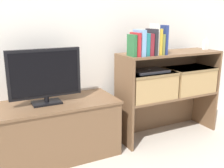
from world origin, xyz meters
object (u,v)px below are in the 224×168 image
object	(u,v)px
book_ivory	(154,39)
storage_basket_left	(149,84)
tv_stand	(49,131)
book_crimson	(135,44)
tv	(45,75)
book_skyblue	(139,43)
baby_monitor	(206,44)
laptop	(149,71)
book_forest	(132,46)
book_teal	(144,44)
storage_basket_right	(189,78)
book_olive	(159,44)
book_charcoal	(152,42)
book_maroon	(148,44)
book_navy	(162,40)
book_mustard	(157,42)

from	to	relation	value
book_ivory	storage_basket_left	distance (m)	0.40
tv_stand	book_crimson	xyz separation A→B (m)	(0.73, -0.11, 0.67)
tv	book_skyblue	bearing A→B (deg)	-8.12
baby_monitor	laptop	world-z (taller)	baby_monitor
book_crimson	book_forest	bearing A→B (deg)	180.00
book_teal	storage_basket_right	distance (m)	0.68
tv	book_teal	distance (m)	0.84
tv_stand	book_olive	size ratio (longest dim) A/B	6.42
tv	storage_basket_right	world-z (taller)	tv
book_forest	baby_monitor	distance (m)	0.89
book_skyblue	storage_basket_left	size ratio (longest dim) A/B	0.47
book_crimson	book_charcoal	world-z (taller)	book_charcoal
tv_stand	tv	size ratio (longest dim) A/B	2.03
book_skyblue	book_maroon	world-z (taller)	book_skyblue
book_ivory	book_navy	world-z (taller)	book_ivory
book_teal	book_charcoal	xyz separation A→B (m)	(0.08, 0.00, 0.02)
book_crimson	book_ivory	bearing A→B (deg)	-0.00
book_teal	storage_basket_left	world-z (taller)	book_teal
book_navy	book_ivory	bearing A→B (deg)	-180.00
book_maroon	storage_basket_left	bearing A→B (deg)	39.23
book_teal	book_maroon	xyz separation A→B (m)	(0.04, 0.00, -0.00)
baby_monitor	book_navy	bearing A→B (deg)	-173.77
book_skyblue	book_charcoal	world-z (taller)	book_charcoal
book_mustard	laptop	xyz separation A→B (m)	(-0.03, 0.05, -0.26)
book_skyblue	book_olive	world-z (taller)	book_skyblue
book_mustard	book_navy	bearing A→B (deg)	0.00
book_charcoal	book_mustard	bearing A→B (deg)	0.00
storage_basket_left	book_crimson	bearing A→B (deg)	-165.06
book_ivory	storage_basket_right	world-z (taller)	book_ivory
book_skyblue	book_ivory	distance (m)	0.15
baby_monitor	storage_basket_right	distance (m)	0.38
tv_stand	baby_monitor	xyz separation A→B (m)	(1.58, -0.05, 0.62)
book_skyblue	storage_basket_right	bearing A→B (deg)	4.49
book_maroon	laptop	world-z (taller)	book_maroon
book_crimson	book_ivory	world-z (taller)	book_ivory
laptop	book_navy	bearing A→B (deg)	-27.80
tv_stand	book_teal	xyz separation A→B (m)	(0.81, -0.11, 0.67)
book_forest	book_maroon	world-z (taller)	book_maroon
tv_stand	laptop	size ratio (longest dim) A/B	3.56
book_teal	book_mustard	xyz separation A→B (m)	(0.13, 0.00, 0.02)
book_forest	book_mustard	bearing A→B (deg)	0.00
book_crimson	book_mustard	xyz separation A→B (m)	(0.21, 0.00, 0.01)
tv	storage_basket_left	xyz separation A→B (m)	(0.91, -0.06, -0.16)
book_forest	book_navy	size ratio (longest dim) A/B	0.72
tv	book_mustard	size ratio (longest dim) A/B	2.51
tv_stand	storage_basket_right	distance (m)	1.41
book_ivory	laptop	xyz separation A→B (m)	(-0.01, 0.05, -0.28)
tv	book_forest	xyz separation A→B (m)	(0.69, -0.11, 0.20)
book_navy	book_charcoal	bearing A→B (deg)	180.00
book_ivory	book_forest	bearing A→B (deg)	180.00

